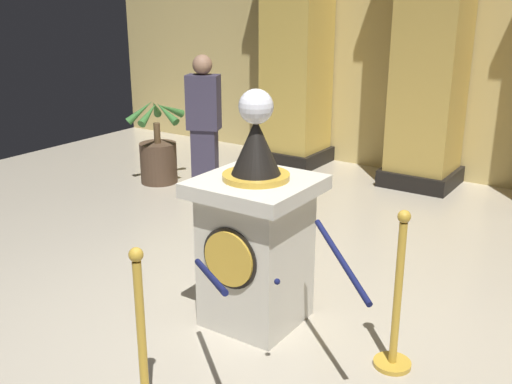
{
  "coord_description": "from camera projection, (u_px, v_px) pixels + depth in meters",
  "views": [
    {
      "loc": [
        2.32,
        -3.01,
        2.26
      ],
      "look_at": [
        0.15,
        0.2,
        0.98
      ],
      "focal_mm": 42.25,
      "sensor_mm": 36.0,
      "label": 1
    }
  ],
  "objects": [
    {
      "name": "stanchion_far",
      "position": [
        396.0,
        314.0,
        3.73
      ],
      "size": [
        0.24,
        0.24,
        1.06
      ],
      "color": "gold",
      "rests_on": "ground_plane"
    },
    {
      "name": "potted_palm_left",
      "position": [
        158.0,
        155.0,
        7.48
      ],
      "size": [
        0.67,
        0.74,
        1.08
      ],
      "color": "#4C3828",
      "rests_on": "ground_plane"
    },
    {
      "name": "pedestal_clock",
      "position": [
        256.0,
        236.0,
        4.19
      ],
      "size": [
        0.76,
        0.76,
        1.68
      ],
      "color": "beige",
      "rests_on": "ground_plane"
    },
    {
      "name": "ground_plane",
      "position": [
        223.0,
        325.0,
        4.31
      ],
      "size": [
        10.75,
        10.75,
        0.0
      ],
      "primitive_type": "plane",
      "color": "#B2A893"
    },
    {
      "name": "velvet_rope",
      "position": [
        277.0,
        268.0,
        3.4
      ],
      "size": [
        1.13,
        1.13,
        0.22
      ],
      "color": "#141947"
    },
    {
      "name": "column_left",
      "position": [
        297.0,
        21.0,
        7.9
      ],
      "size": [
        0.88,
        0.88,
        3.87
      ],
      "color": "black",
      "rests_on": "ground_plane"
    },
    {
      "name": "bystander_guest",
      "position": [
        204.0,
        124.0,
        6.77
      ],
      "size": [
        0.42,
        0.34,
        1.63
      ],
      "color": "#383347",
      "rests_on": "ground_plane"
    },
    {
      "name": "stanchion_near",
      "position": [
        143.0,
        356.0,
        3.34
      ],
      "size": [
        0.24,
        0.24,
        1.0
      ],
      "color": "gold",
      "rests_on": "ground_plane"
    },
    {
      "name": "back_wall",
      "position": [
        448.0,
        15.0,
        7.28
      ],
      "size": [
        10.75,
        0.16,
        4.04
      ],
      "primitive_type": "cube",
      "color": "tan",
      "rests_on": "ground_plane"
    },
    {
      "name": "column_centre_rear",
      "position": [
        434.0,
        24.0,
        6.93
      ],
      "size": [
        0.89,
        0.89,
        3.87
      ],
      "color": "black",
      "rests_on": "ground_plane"
    }
  ]
}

